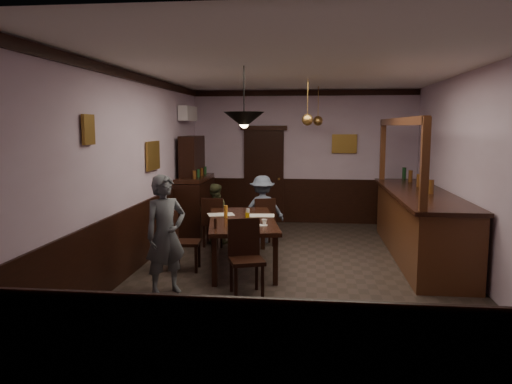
# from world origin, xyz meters

# --- Properties ---
(room) EXTENTS (5.01, 8.01, 3.01)m
(room) POSITION_xyz_m (0.00, 0.00, 1.50)
(room) COLOR #2D2621
(room) RESTS_ON ground
(dining_table) EXTENTS (1.38, 2.35, 0.75)m
(dining_table) POSITION_xyz_m (-0.89, 0.30, 0.69)
(dining_table) COLOR black
(dining_table) RESTS_ON ground
(chair_far_left) EXTENTS (0.40, 0.40, 0.91)m
(chair_far_left) POSITION_xyz_m (-1.58, 1.47, 0.50)
(chair_far_left) COLOR black
(chair_far_left) RESTS_ON ground
(chair_far_right) EXTENTS (0.49, 0.49, 0.89)m
(chair_far_right) POSITION_xyz_m (-0.67, 1.64, 0.49)
(chair_far_right) COLOR black
(chair_far_right) RESTS_ON ground
(chair_near) EXTENTS (0.54, 0.54, 0.98)m
(chair_near) POSITION_xyz_m (-0.66, -1.00, 0.54)
(chair_near) COLOR black
(chair_near) RESTS_ON ground
(chair_side) EXTENTS (0.43, 0.43, 0.92)m
(chair_side) POSITION_xyz_m (-1.76, -0.05, 0.51)
(chair_side) COLOR black
(chair_side) RESTS_ON ground
(person_standing) EXTENTS (0.67, 0.67, 1.57)m
(person_standing) POSITION_xyz_m (-1.69, -1.12, 0.79)
(person_standing) COLOR #52575E
(person_standing) RESTS_ON ground
(person_seated_left) EXTENTS (0.56, 0.45, 1.13)m
(person_seated_left) POSITION_xyz_m (-1.61, 1.75, 0.56)
(person_seated_left) COLOR #404429
(person_seated_left) RESTS_ON ground
(person_seated_right) EXTENTS (0.91, 0.66, 1.27)m
(person_seated_right) POSITION_xyz_m (-0.73, 1.91, 0.64)
(person_seated_right) COLOR slate
(person_seated_right) RESTS_ON ground
(newspaper_left) EXTENTS (0.49, 0.42, 0.01)m
(newspaper_left) POSITION_xyz_m (-1.28, 0.62, 0.75)
(newspaper_left) COLOR silver
(newspaper_left) RESTS_ON dining_table
(newspaper_right) EXTENTS (0.44, 0.33, 0.01)m
(newspaper_right) POSITION_xyz_m (-0.61, 0.60, 0.75)
(newspaper_right) COLOR silver
(newspaper_right) RESTS_ON dining_table
(napkin) EXTENTS (0.17, 0.17, 0.00)m
(napkin) POSITION_xyz_m (-0.92, 0.09, 0.75)
(napkin) COLOR #FFDC5D
(napkin) RESTS_ON dining_table
(saucer) EXTENTS (0.15, 0.15, 0.01)m
(saucer) POSITION_xyz_m (-0.51, -0.21, 0.76)
(saucer) COLOR white
(saucer) RESTS_ON dining_table
(coffee_cup) EXTENTS (0.09, 0.09, 0.07)m
(coffee_cup) POSITION_xyz_m (-0.49, -0.15, 0.80)
(coffee_cup) COLOR white
(coffee_cup) RESTS_ON saucer
(pastry_plate) EXTENTS (0.22, 0.22, 0.01)m
(pastry_plate) POSITION_xyz_m (-0.87, -0.23, 0.76)
(pastry_plate) COLOR white
(pastry_plate) RESTS_ON dining_table
(pastry_ring_a) EXTENTS (0.13, 0.13, 0.04)m
(pastry_ring_a) POSITION_xyz_m (-0.91, -0.25, 0.79)
(pastry_ring_a) COLOR #C68C47
(pastry_ring_a) RESTS_ON pastry_plate
(pastry_ring_b) EXTENTS (0.13, 0.13, 0.04)m
(pastry_ring_b) POSITION_xyz_m (-0.77, -0.24, 0.79)
(pastry_ring_b) COLOR #C68C47
(pastry_ring_b) RESTS_ON pastry_plate
(soda_can) EXTENTS (0.07, 0.07, 0.12)m
(soda_can) POSITION_xyz_m (-0.78, 0.17, 0.81)
(soda_can) COLOR yellow
(soda_can) RESTS_ON dining_table
(beer_glass) EXTENTS (0.06, 0.06, 0.20)m
(beer_glass) POSITION_xyz_m (-1.15, 0.35, 0.85)
(beer_glass) COLOR #BF721E
(beer_glass) RESTS_ON dining_table
(water_glass) EXTENTS (0.06, 0.06, 0.15)m
(water_glass) POSITION_xyz_m (-0.80, 0.38, 0.82)
(water_glass) COLOR silver
(water_glass) RESTS_ON dining_table
(pepper_mill) EXTENTS (0.04, 0.04, 0.14)m
(pepper_mill) POSITION_xyz_m (-1.16, -0.46, 0.82)
(pepper_mill) COLOR black
(pepper_mill) RESTS_ON dining_table
(sideboard) EXTENTS (0.54, 1.51, 1.99)m
(sideboard) POSITION_xyz_m (-2.21, 2.67, 0.80)
(sideboard) COLOR black
(sideboard) RESTS_ON ground
(bar_counter) EXTENTS (0.96, 4.14, 2.32)m
(bar_counter) POSITION_xyz_m (1.99, 1.18, 0.59)
(bar_counter) COLOR #4F2615
(bar_counter) RESTS_ON ground
(door_back) EXTENTS (0.90, 0.06, 2.10)m
(door_back) POSITION_xyz_m (-0.90, 3.95, 1.05)
(door_back) COLOR black
(door_back) RESTS_ON ground
(ac_unit) EXTENTS (0.20, 0.85, 0.30)m
(ac_unit) POSITION_xyz_m (-2.38, 2.90, 2.45)
(ac_unit) COLOR white
(ac_unit) RESTS_ON ground
(picture_left_small) EXTENTS (0.04, 0.28, 0.36)m
(picture_left_small) POSITION_xyz_m (-2.46, -1.60, 2.15)
(picture_left_small) COLOR olive
(picture_left_small) RESTS_ON ground
(picture_left_large) EXTENTS (0.04, 0.62, 0.48)m
(picture_left_large) POSITION_xyz_m (-2.46, 0.80, 1.70)
(picture_left_large) COLOR olive
(picture_left_large) RESTS_ON ground
(picture_back) EXTENTS (0.55, 0.04, 0.42)m
(picture_back) POSITION_xyz_m (0.90, 3.96, 1.80)
(picture_back) COLOR olive
(picture_back) RESTS_ON ground
(pendant_iron) EXTENTS (0.56, 0.56, 0.84)m
(pendant_iron) POSITION_xyz_m (-0.74, -0.48, 2.27)
(pendant_iron) COLOR black
(pendant_iron) RESTS_ON ground
(pendant_brass_mid) EXTENTS (0.20, 0.20, 0.81)m
(pendant_brass_mid) POSITION_xyz_m (0.10, 1.52, 2.30)
(pendant_brass_mid) COLOR #BF8C3F
(pendant_brass_mid) RESTS_ON ground
(pendant_brass_far) EXTENTS (0.20, 0.20, 0.81)m
(pendant_brass_far) POSITION_xyz_m (0.30, 3.22, 2.30)
(pendant_brass_far) COLOR #BF8C3F
(pendant_brass_far) RESTS_ON ground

